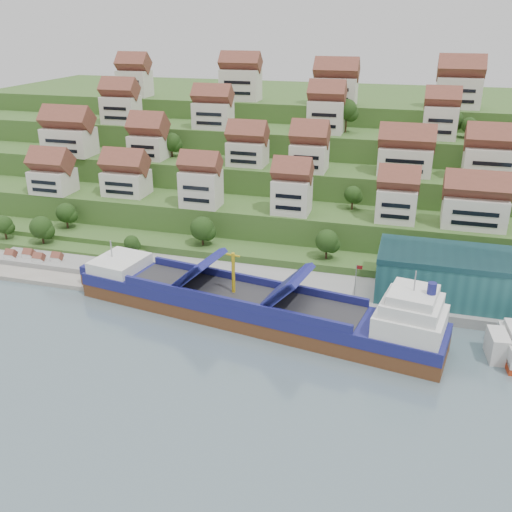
% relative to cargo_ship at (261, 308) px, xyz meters
% --- Properties ---
extents(ground, '(300.00, 300.00, 0.00)m').
position_rel_cargo_ship_xyz_m(ground, '(-0.66, 0.70, -3.23)').
color(ground, slate).
rests_on(ground, ground).
extents(quay, '(180.00, 14.00, 2.20)m').
position_rel_cargo_ship_xyz_m(quay, '(19.34, 15.70, -2.13)').
color(quay, gray).
rests_on(quay, ground).
extents(pebble_beach, '(45.00, 20.00, 1.00)m').
position_rel_cargo_ship_xyz_m(pebble_beach, '(-58.66, 12.70, -2.73)').
color(pebble_beach, gray).
rests_on(pebble_beach, ground).
extents(hillside, '(260.00, 128.00, 31.00)m').
position_rel_cargo_ship_xyz_m(hillside, '(-0.66, 104.25, 7.43)').
color(hillside, '#2D4C1E').
rests_on(hillside, ground).
extents(hillside_village, '(157.49, 62.85, 29.80)m').
position_rel_cargo_ship_xyz_m(hillside_village, '(0.60, 61.43, 21.30)').
color(hillside_village, beige).
rests_on(hillside_village, ground).
extents(hillside_trees, '(143.10, 62.46, 30.96)m').
position_rel_cargo_ship_xyz_m(hillside_trees, '(-8.35, 45.87, 13.88)').
color(hillside_trees, '#213F15').
rests_on(hillside_trees, ground).
extents(flagpole, '(1.28, 0.16, 8.00)m').
position_rel_cargo_ship_xyz_m(flagpole, '(17.45, 10.70, 3.65)').
color(flagpole, gray).
rests_on(flagpole, quay).
extents(beach_huts, '(14.40, 3.70, 2.20)m').
position_rel_cargo_ship_xyz_m(beach_huts, '(-60.66, 11.45, -1.13)').
color(beach_huts, white).
rests_on(beach_huts, pebble_beach).
extents(cargo_ship, '(77.08, 24.13, 16.87)m').
position_rel_cargo_ship_xyz_m(cargo_ship, '(0.00, 0.00, 0.00)').
color(cargo_ship, '#59331B').
rests_on(cargo_ship, ground).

